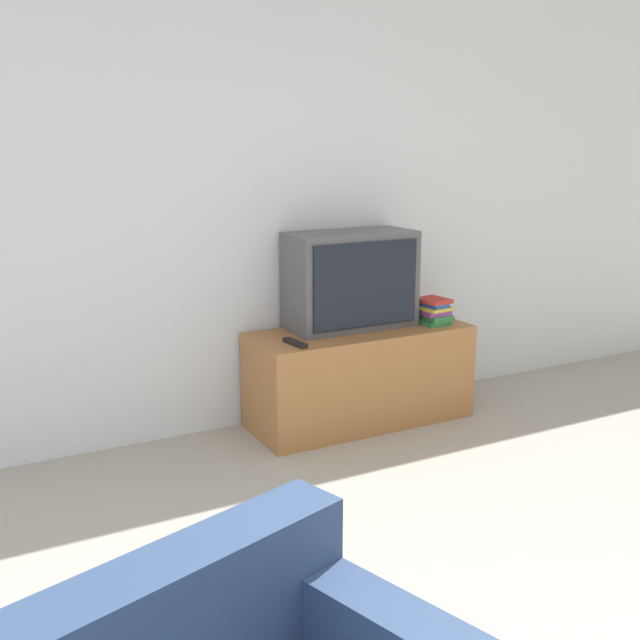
{
  "coord_description": "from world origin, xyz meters",
  "views": [
    {
      "loc": [
        -1.46,
        -0.84,
        1.62
      ],
      "look_at": [
        0.21,
        2.34,
        0.75
      ],
      "focal_mm": 42.0,
      "sensor_mm": 36.0,
      "label": 1
    }
  ],
  "objects_px": {
    "television": "(351,280)",
    "book_stack": "(433,312)",
    "tv_stand": "(360,376)",
    "remote_on_stand": "(295,343)"
  },
  "relations": [
    {
      "from": "tv_stand",
      "to": "remote_on_stand",
      "type": "relative_size",
      "value": 6.81
    },
    {
      "from": "book_stack",
      "to": "television",
      "type": "bearing_deg",
      "value": 161.93
    },
    {
      "from": "television",
      "to": "book_stack",
      "type": "xyz_separation_m",
      "value": [
        0.48,
        -0.16,
        -0.21
      ]
    },
    {
      "from": "remote_on_stand",
      "to": "television",
      "type": "bearing_deg",
      "value": 23.96
    },
    {
      "from": "tv_stand",
      "to": "book_stack",
      "type": "distance_m",
      "value": 0.58
    },
    {
      "from": "tv_stand",
      "to": "remote_on_stand",
      "type": "xyz_separation_m",
      "value": [
        -0.47,
        -0.12,
        0.29
      ]
    },
    {
      "from": "tv_stand",
      "to": "television",
      "type": "xyz_separation_m",
      "value": [
        -0.02,
        0.08,
        0.56
      ]
    },
    {
      "from": "television",
      "to": "tv_stand",
      "type": "bearing_deg",
      "value": -75.94
    },
    {
      "from": "television",
      "to": "remote_on_stand",
      "type": "height_order",
      "value": "television"
    },
    {
      "from": "television",
      "to": "book_stack",
      "type": "relative_size",
      "value": 3.45
    }
  ]
}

